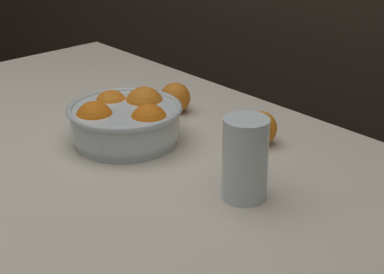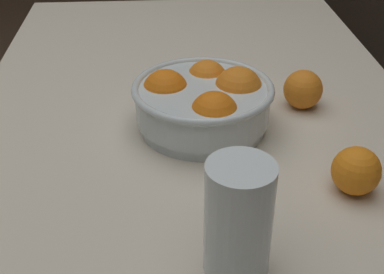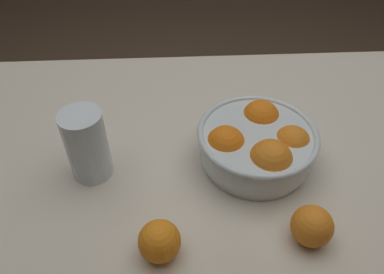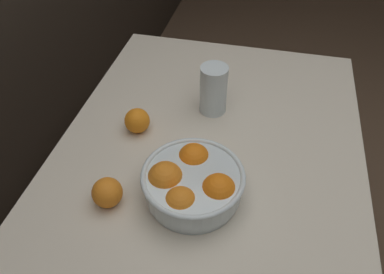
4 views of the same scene
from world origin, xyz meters
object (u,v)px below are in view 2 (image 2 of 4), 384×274
fruit_bowl (204,102)px  orange_loose_near_bowl (303,89)px  juice_glass (238,223)px  orange_loose_front (356,171)px

fruit_bowl → orange_loose_near_bowl: fruit_bowl is taller
fruit_bowl → juice_glass: (0.32, 0.01, 0.02)m
orange_loose_near_bowl → orange_loose_front: bearing=3.3°
juice_glass → fruit_bowl: bearing=-178.0°
orange_loose_near_bowl → juice_glass: bearing=-24.0°
fruit_bowl → orange_loose_near_bowl: 0.19m
fruit_bowl → juice_glass: bearing=2.0°
fruit_bowl → juice_glass: size_ratio=1.61×
fruit_bowl → orange_loose_front: bearing=45.9°
juice_glass → orange_loose_near_bowl: juice_glass is taller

